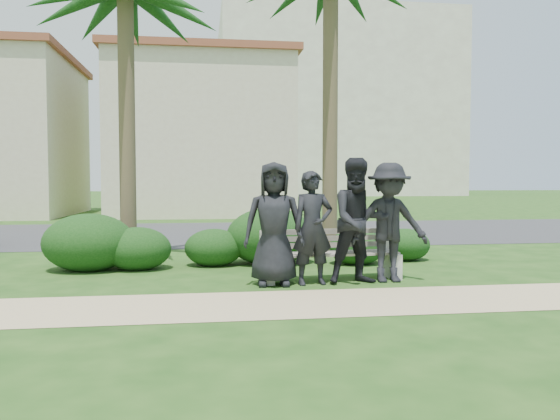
{
  "coord_description": "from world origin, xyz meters",
  "views": [
    {
      "loc": [
        -0.91,
        -8.61,
        1.56
      ],
      "look_at": [
        0.43,
        1.0,
        1.05
      ],
      "focal_mm": 35.0,
      "sensor_mm": 36.0,
      "label": 1
    }
  ],
  "objects_px": {
    "man_a": "(274,224)",
    "man_b": "(313,228)",
    "man_c": "(359,221)",
    "man_d": "(389,222)",
    "park_bench": "(330,258)"
  },
  "relations": [
    {
      "from": "man_a",
      "to": "man_b",
      "type": "height_order",
      "value": "man_a"
    },
    {
      "from": "park_bench",
      "to": "man_a",
      "type": "relative_size",
      "value": 1.21
    },
    {
      "from": "man_a",
      "to": "man_b",
      "type": "distance_m",
      "value": 0.59
    },
    {
      "from": "park_bench",
      "to": "man_a",
      "type": "bearing_deg",
      "value": -166.52
    },
    {
      "from": "man_a",
      "to": "man_b",
      "type": "relative_size",
      "value": 1.08
    },
    {
      "from": "park_bench",
      "to": "man_d",
      "type": "distance_m",
      "value": 1.08
    },
    {
      "from": "man_b",
      "to": "man_c",
      "type": "bearing_deg",
      "value": -9.19
    },
    {
      "from": "park_bench",
      "to": "man_c",
      "type": "distance_m",
      "value": 0.8
    },
    {
      "from": "park_bench",
      "to": "man_c",
      "type": "height_order",
      "value": "man_c"
    },
    {
      "from": "man_c",
      "to": "man_d",
      "type": "height_order",
      "value": "man_c"
    },
    {
      "from": "man_d",
      "to": "man_a",
      "type": "bearing_deg",
      "value": -177.11
    },
    {
      "from": "man_c",
      "to": "man_d",
      "type": "relative_size",
      "value": 1.04
    },
    {
      "from": "man_d",
      "to": "park_bench",
      "type": "bearing_deg",
      "value": 163.76
    },
    {
      "from": "man_d",
      "to": "man_b",
      "type": "bearing_deg",
      "value": -174.96
    },
    {
      "from": "man_a",
      "to": "man_d",
      "type": "bearing_deg",
      "value": 5.77
    }
  ]
}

